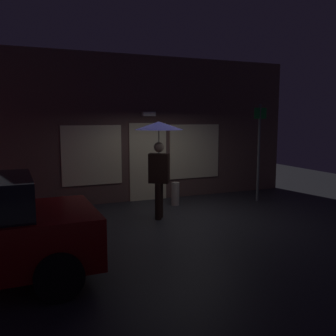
# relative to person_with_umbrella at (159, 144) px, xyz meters

# --- Properties ---
(ground_plane) EXTENTS (18.00, 18.00, 0.00)m
(ground_plane) POSITION_rel_person_with_umbrella_xyz_m (0.45, -0.19, -1.76)
(ground_plane) COLOR #26262B
(building_facade) EXTENTS (9.11, 0.48, 4.06)m
(building_facade) POSITION_rel_person_with_umbrella_xyz_m (0.45, 2.16, 0.25)
(building_facade) COLOR brown
(building_facade) RESTS_ON ground
(person_with_umbrella) EXTENTS (1.12, 1.12, 2.26)m
(person_with_umbrella) POSITION_rel_person_with_umbrella_xyz_m (0.00, 0.00, 0.00)
(person_with_umbrella) COLOR black
(person_with_umbrella) RESTS_ON ground
(street_sign_post) EXTENTS (0.40, 0.07, 2.72)m
(street_sign_post) POSITION_rel_person_with_umbrella_xyz_m (3.24, 0.63, -0.23)
(street_sign_post) COLOR #595B60
(street_sign_post) RESTS_ON ground
(sidewalk_bollard) EXTENTS (0.21, 0.21, 0.62)m
(sidewalk_bollard) POSITION_rel_person_with_umbrella_xyz_m (0.89, 1.07, -1.44)
(sidewalk_bollard) COLOR #B2A899
(sidewalk_bollard) RESTS_ON ground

